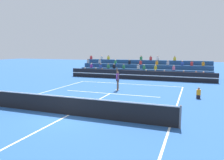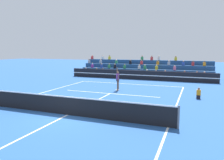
{
  "view_description": "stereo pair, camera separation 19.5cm",
  "coord_description": "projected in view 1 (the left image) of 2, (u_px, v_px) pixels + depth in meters",
  "views": [
    {
      "loc": [
        6.43,
        -10.19,
        3.63
      ],
      "look_at": [
        0.04,
        6.76,
        1.1
      ],
      "focal_mm": 35.0,
      "sensor_mm": 36.0,
      "label": 1
    },
    {
      "loc": [
        6.62,
        -10.12,
        3.63
      ],
      "look_at": [
        0.04,
        6.76,
        1.1
      ],
      "focal_mm": 35.0,
      "sensor_mm": 36.0,
      "label": 2
    }
  ],
  "objects": [
    {
      "name": "ground_plane",
      "position": [
        69.0,
        115.0,
        12.19
      ],
      "size": [
        120.0,
        120.0,
        0.0
      ],
      "primitive_type": "plane",
      "color": "#285699"
    },
    {
      "name": "tennis_net",
      "position": [
        69.0,
        106.0,
        12.12
      ],
      "size": [
        12.0,
        0.1,
        1.1
      ],
      "color": "slate",
      "rests_on": "ground"
    },
    {
      "name": "ball_kid_courtside",
      "position": [
        198.0,
        94.0,
        16.26
      ],
      "size": [
        0.3,
        0.36,
        0.84
      ],
      "color": "black",
      "rests_on": "ground"
    },
    {
      "name": "bleacher_stand",
      "position": [
        143.0,
        70.0,
        29.59
      ],
      "size": [
        17.35,
        3.8,
        2.83
      ],
      "color": "navy",
      "rests_on": "ground"
    },
    {
      "name": "tennis_player",
      "position": [
        118.0,
        80.0,
        19.38
      ],
      "size": [
        0.47,
        0.74,
        2.5
      ],
      "color": "brown",
      "rests_on": "ground"
    },
    {
      "name": "sponsor_banner_wall",
      "position": [
        138.0,
        75.0,
        26.69
      ],
      "size": [
        18.0,
        0.26,
        1.1
      ],
      "color": "black",
      "rests_on": "ground"
    },
    {
      "name": "tennis_ball",
      "position": [
        95.0,
        86.0,
        21.53
      ],
      "size": [
        0.07,
        0.07,
        0.07
      ],
      "primitive_type": "sphere",
      "color": "#C6DB33",
      "rests_on": "ground"
    },
    {
      "name": "court_lines",
      "position": [
        69.0,
        115.0,
        12.19
      ],
      "size": [
        11.1,
        23.9,
        0.01
      ],
      "color": "white",
      "rests_on": "ground"
    }
  ]
}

